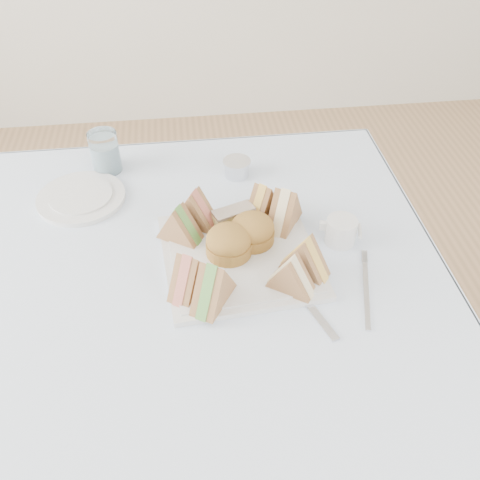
{
  "coord_description": "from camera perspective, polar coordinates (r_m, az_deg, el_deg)",
  "views": [
    {
      "loc": [
        0.01,
        -0.74,
        1.5
      ],
      "look_at": [
        0.1,
        0.04,
        0.8
      ],
      "focal_mm": 40.0,
      "sensor_mm": 36.0,
      "label": 1
    }
  ],
  "objects": [
    {
      "name": "fork",
      "position": [
        1.04,
        13.32,
        -5.7
      ],
      "size": [
        0.05,
        0.17,
        0.0
      ],
      "primitive_type": "cube",
      "rotation": [
        0.0,
        0.0,
        -0.26
      ],
      "color": "silver",
      "rests_on": "tablecloth"
    },
    {
      "name": "table",
      "position": [
        1.35,
        -4.2,
        -15.24
      ],
      "size": [
        0.9,
        0.9,
        0.74
      ],
      "primitive_type": "cube",
      "color": "brown",
      "rests_on": "floor"
    },
    {
      "name": "scone_left",
      "position": [
        1.06,
        -1.21,
        -0.24
      ],
      "size": [
        0.1,
        0.1,
        0.06
      ],
      "primitive_type": "cylinder",
      "rotation": [
        0.0,
        0.0,
        0.08
      ],
      "color": "olive",
      "rests_on": "serving_plate"
    },
    {
      "name": "tea_strainer",
      "position": [
        1.31,
        -0.34,
        7.62
      ],
      "size": [
        0.09,
        0.09,
        0.04
      ],
      "primitive_type": "cylinder",
      "rotation": [
        0.0,
        0.0,
        0.38
      ],
      "color": "silver",
      "rests_on": "tablecloth"
    },
    {
      "name": "serving_plate",
      "position": [
        1.08,
        0.0,
        -1.73
      ],
      "size": [
        0.33,
        0.33,
        0.01
      ],
      "primitive_type": "cube",
      "rotation": [
        0.0,
        0.0,
        0.09
      ],
      "color": "silver",
      "rests_on": "tablecloth"
    },
    {
      "name": "sandwich_bl_a",
      "position": [
        1.1,
        -6.52,
        1.85
      ],
      "size": [
        0.1,
        0.09,
        0.08
      ],
      "primitive_type": null,
      "rotation": [
        0.0,
        0.0,
        2.56
      ],
      "color": "#956841",
      "rests_on": "serving_plate"
    },
    {
      "name": "floor",
      "position": [
        1.67,
        -3.53,
        -22.15
      ],
      "size": [
        4.0,
        4.0,
        0.0
      ],
      "primitive_type": "plane",
      "color": "#9E7751",
      "rests_on": "ground"
    },
    {
      "name": "sandwich_br_b",
      "position": [
        1.15,
        2.43,
        4.24
      ],
      "size": [
        0.09,
        0.1,
        0.08
      ],
      "primitive_type": null,
      "rotation": [
        0.0,
        0.0,
        -2.3
      ],
      "color": "#956841",
      "rests_on": "serving_plate"
    },
    {
      "name": "sandwich_fl_b",
      "position": [
        0.96,
        -2.91,
        -4.6
      ],
      "size": [
        0.1,
        0.11,
        0.09
      ],
      "primitive_type": null,
      "rotation": [
        0.0,
        0.0,
        1.01
      ],
      "color": "#956841",
      "rests_on": "serving_plate"
    },
    {
      "name": "tablecloth",
      "position": [
        1.06,
        -5.19,
        -4.17
      ],
      "size": [
        1.02,
        1.02,
        0.01
      ],
      "primitive_type": "cube",
      "color": "white",
      "rests_on": "table"
    },
    {
      "name": "sandwich_fl_a",
      "position": [
        0.99,
        -5.49,
        -3.46
      ],
      "size": [
        0.09,
        0.11,
        0.09
      ],
      "primitive_type": null,
      "rotation": [
        0.0,
        0.0,
        0.99
      ],
      "color": "#956841",
      "rests_on": "serving_plate"
    },
    {
      "name": "sandwich_br_a",
      "position": [
        1.13,
        4.81,
        3.52
      ],
      "size": [
        0.1,
        0.11,
        0.09
      ],
      "primitive_type": null,
      "rotation": [
        0.0,
        0.0,
        -2.13
      ],
      "color": "#956841",
      "rests_on": "serving_plate"
    },
    {
      "name": "sandwich_fr_b",
      "position": [
        0.99,
        5.51,
        -3.54
      ],
      "size": [
        0.1,
        0.09,
        0.08
      ],
      "primitive_type": null,
      "rotation": [
        0.0,
        0.0,
        -0.6
      ],
      "color": "#956841",
      "rests_on": "serving_plate"
    },
    {
      "name": "creamer_jug",
      "position": [
        1.13,
        10.71,
        0.95
      ],
      "size": [
        0.08,
        0.08,
        0.06
      ],
      "primitive_type": "cylinder",
      "rotation": [
        0.0,
        0.0,
        -0.24
      ],
      "color": "silver",
      "rests_on": "tablecloth"
    },
    {
      "name": "pastry_slice",
      "position": [
        1.13,
        -0.7,
        2.45
      ],
      "size": [
        0.1,
        0.06,
        0.04
      ],
      "primitive_type": "cube",
      "rotation": [
        0.0,
        0.0,
        0.35
      ],
      "color": "#D9CB74",
      "rests_on": "serving_plate"
    },
    {
      "name": "knife",
      "position": [
        1.01,
        7.16,
        -6.64
      ],
      "size": [
        0.08,
        0.19,
        0.0
      ],
      "primitive_type": "cube",
      "rotation": [
        0.0,
        0.0,
        0.33
      ],
      "color": "silver",
      "rests_on": "tablecloth"
    },
    {
      "name": "water_glass",
      "position": [
        1.35,
        -14.21,
        9.09
      ],
      "size": [
        0.08,
        0.08,
        0.1
      ],
      "primitive_type": "cylinder",
      "rotation": [
        0.0,
        0.0,
        -0.2
      ],
      "color": "white",
      "rests_on": "tablecloth"
    },
    {
      "name": "scone_right",
      "position": [
        1.09,
        1.33,
        1.06
      ],
      "size": [
        0.12,
        0.12,
        0.06
      ],
      "primitive_type": "cylinder",
      "rotation": [
        0.0,
        0.0,
        0.42
      ],
      "color": "olive",
      "rests_on": "serving_plate"
    },
    {
      "name": "sandwich_fr_a",
      "position": [
        1.02,
        6.99,
        -1.62
      ],
      "size": [
        0.1,
        0.1,
        0.09
      ],
      "primitive_type": null,
      "rotation": [
        0.0,
        0.0,
        -0.69
      ],
      "color": "#956841",
      "rests_on": "serving_plate"
    },
    {
      "name": "side_plate",
      "position": [
        1.29,
        -16.58,
        4.35
      ],
      "size": [
        0.23,
        0.23,
        0.01
      ],
      "primitive_type": "cylinder",
      "rotation": [
        0.0,
        0.0,
        0.13
      ],
      "color": "silver",
      "rests_on": "tablecloth"
    },
    {
      "name": "sandwich_bl_b",
      "position": [
        1.13,
        -4.83,
        3.44
      ],
      "size": [
        0.11,
        0.09,
        0.09
      ],
      "primitive_type": null,
      "rotation": [
        0.0,
        0.0,
        2.61
      ],
      "color": "#956841",
      "rests_on": "serving_plate"
    }
  ]
}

